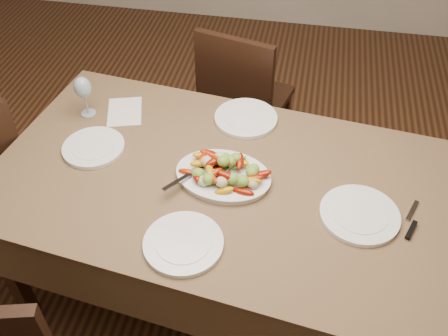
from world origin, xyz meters
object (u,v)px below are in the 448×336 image
Objects in this scene: dining_table at (224,240)px; wine_glass at (84,95)px; plate_far at (246,118)px; serving_platter at (223,177)px; plate_left at (94,148)px; chair_far at (247,99)px; plate_right at (360,215)px; plate_near at (183,243)px.

wine_glass is at bearing 156.55° from dining_table.
serving_platter is at bearing -94.12° from plate_far.
serving_platter is 0.74m from wine_glass.
dining_table is 0.69m from plate_left.
chair_far is 0.98m from wine_glass.
dining_table is at bearing -11.02° from serving_platter.
plate_left is 0.89× the size of plate_right.
plate_left is at bearing 172.73° from dining_table.
plate_far is at bearing 86.36° from dining_table.
dining_table is 0.66m from plate_right.
plate_near is (-0.03, -1.28, 0.29)m from chair_far.
chair_far reaches higher than dining_table.
chair_far reaches higher than serving_platter.
plate_near is at bearing -40.08° from plate_left.
plate_left is at bearing 171.32° from plate_right.
serving_platter is at bearing 169.78° from plate_right.
serving_platter is at bearing 107.35° from chair_far.
plate_left reaches higher than dining_table.
plate_right reaches higher than dining_table.
wine_glass reaches higher than plate_left.
wine_glass is at bearing 162.05° from plate_right.
plate_far is (0.59, 0.31, 0.00)m from plate_left.
wine_glass reaches higher than plate_right.
chair_far is 3.41× the size of plate_near.
dining_table is 0.39m from serving_platter.
serving_platter is at bearing -7.25° from plate_left.
plate_left is 1.25× the size of wine_glass.
plate_far is 0.73m from plate_near.
plate_right is (0.57, -1.03, 0.29)m from chair_far.
serving_platter reaches higher than plate_far.
plate_right is at bearing -44.17° from plate_far.
plate_left is 1.10m from plate_right.
dining_table is at bearing -7.27° from plate_left.
plate_near is at bearing -46.47° from wine_glass.
chair_far reaches higher than plate_right.
serving_platter is (-0.00, 0.00, 0.39)m from dining_table.
chair_far is 3.28× the size of plate_right.
dining_table is 5.05× the size of serving_platter.
plate_far reaches higher than dining_table.
dining_table is 6.36× the size of plate_right.
plate_right and plate_near have the same top height.
serving_platter reaches higher than dining_table.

